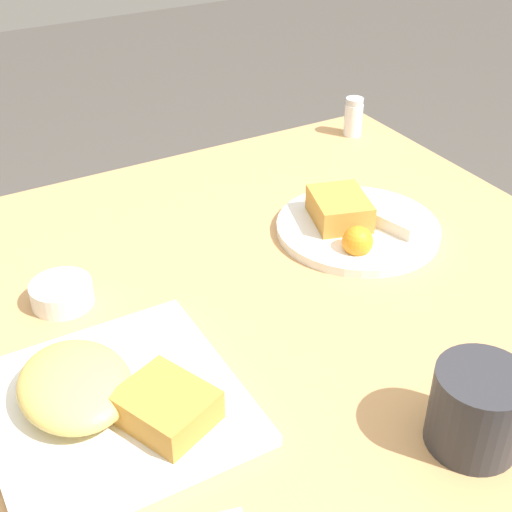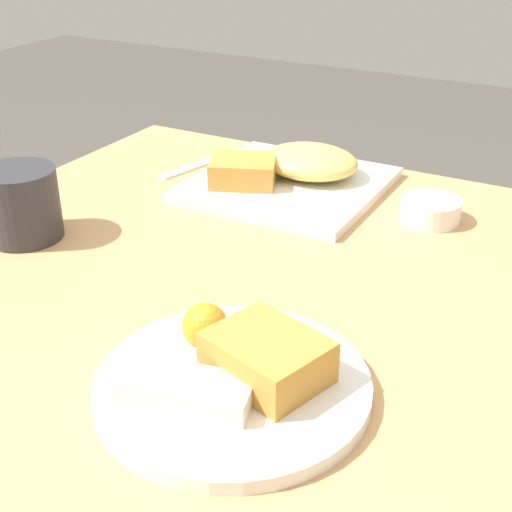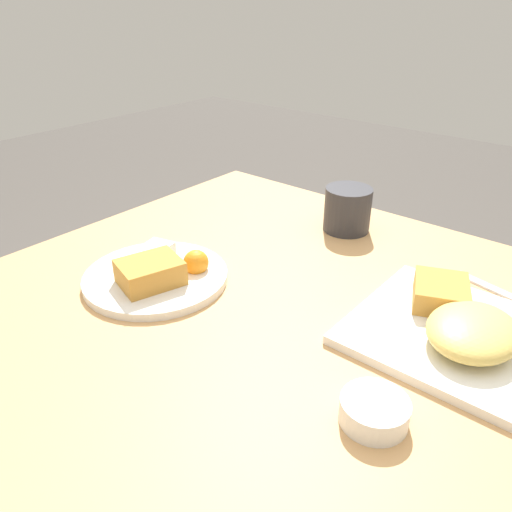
{
  "view_description": "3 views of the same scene",
  "coord_description": "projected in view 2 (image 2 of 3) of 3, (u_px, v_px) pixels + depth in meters",
  "views": [
    {
      "loc": [
        0.64,
        -0.42,
        1.28
      ],
      "look_at": [
        -0.03,
        -0.04,
        0.76
      ],
      "focal_mm": 50.0,
      "sensor_mm": 36.0,
      "label": 1
    },
    {
      "loc": [
        -0.33,
        0.59,
        1.11
      ],
      "look_at": [
        -0.01,
        0.0,
        0.77
      ],
      "focal_mm": 50.0,
      "sensor_mm": 36.0,
      "label": 2
    },
    {
      "loc": [
        -0.53,
        -0.44,
        1.16
      ],
      "look_at": [
        0.03,
        0.02,
        0.77
      ],
      "focal_mm": 35.0,
      "sensor_mm": 36.0,
      "label": 3
    }
  ],
  "objects": [
    {
      "name": "butter_knife",
      "position": [
        203.0,
        163.0,
        1.13
      ],
      "size": [
        0.06,
        0.17,
        0.0
      ],
      "rotation": [
        0.0,
        0.0,
        1.33
      ],
      "color": "silver",
      "rests_on": "dining_table"
    },
    {
      "name": "sauce_ramekin",
      "position": [
        430.0,
        209.0,
        0.94
      ],
      "size": [
        0.08,
        0.08,
        0.03
      ],
      "color": "white",
      "rests_on": "dining_table"
    },
    {
      "name": "coffee_mug",
      "position": [
        21.0,
        204.0,
        0.88
      ],
      "size": [
        0.09,
        0.09,
        0.09
      ],
      "color": "#2D2D33",
      "rests_on": "dining_table"
    },
    {
      "name": "plate_square_near",
      "position": [
        291.0,
        174.0,
        1.04
      ],
      "size": [
        0.26,
        0.26,
        0.06
      ],
      "color": "white",
      "rests_on": "dining_table"
    },
    {
      "name": "dining_table",
      "position": [
        248.0,
        356.0,
        0.82
      ],
      "size": [
        0.9,
        0.89,
        0.72
      ],
      "color": "tan",
      "rests_on": "ground_plane"
    },
    {
      "name": "plate_oval_far",
      "position": [
        235.0,
        375.0,
        0.62
      ],
      "size": [
        0.24,
        0.24,
        0.05
      ],
      "color": "white",
      "rests_on": "dining_table"
    }
  ]
}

